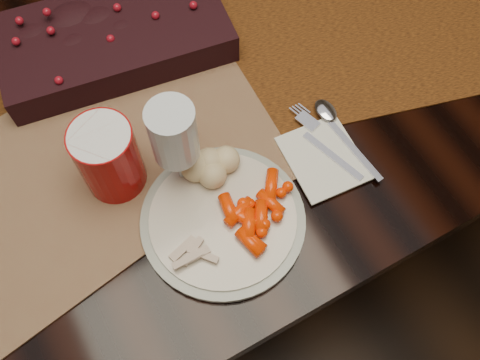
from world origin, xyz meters
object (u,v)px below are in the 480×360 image
dinner_plate (223,220)px  dining_table (182,163)px  mashed_potatoes (213,165)px  wine_glass (177,150)px  placemat_main (153,152)px  turkey_shreds (195,249)px  baby_carrots (256,214)px  red_cup (109,158)px  napkin (324,158)px  centerpiece (113,35)px

dinner_plate → dining_table: bearing=81.5°
mashed_potatoes → wine_glass: 0.07m
placemat_main → mashed_potatoes: bearing=-50.7°
dinner_plate → turkey_shreds: turkey_shreds is taller
placemat_main → turkey_shreds: size_ratio=5.80×
baby_carrots → red_cup: size_ratio=0.81×
placemat_main → napkin: bearing=-29.4°
dining_table → red_cup: red_cup is taller
baby_carrots → wine_glass: wine_glass is taller
dining_table → turkey_shreds: turkey_shreds is taller
placemat_main → wine_glass: 0.12m
dining_table → baby_carrots: 0.53m
placemat_main → dinner_plate: size_ratio=1.61×
centerpiece → turkey_shreds: bearing=-96.8°
wine_glass → placemat_main: bearing=107.0°
dining_table → placemat_main: placemat_main is taller
placemat_main → wine_glass: (0.02, -0.07, 0.09)m
centerpiece → red_cup: bearing=-113.0°
wine_glass → baby_carrots: bearing=-61.2°
baby_carrots → mashed_potatoes: 0.10m
turkey_shreds → red_cup: 0.18m
dinner_plate → wine_glass: size_ratio=1.33×
baby_carrots → napkin: size_ratio=0.79×
dinner_plate → wine_glass: bearing=102.5°
placemat_main → baby_carrots: (0.09, -0.18, 0.03)m
placemat_main → baby_carrots: 0.21m
dinner_plate → baby_carrots: (0.04, -0.02, 0.02)m
wine_glass → turkey_shreds: bearing=-107.2°
turkey_shreds → dinner_plate: bearing=24.6°
baby_carrots → red_cup: 0.23m
dining_table → baby_carrots: baby_carrots is taller
dinner_plate → turkey_shreds: (-0.06, -0.03, 0.02)m
dining_table → placemat_main: 0.42m
dining_table → napkin: napkin is taller
turkey_shreds → napkin: (0.25, 0.04, -0.02)m
dinner_plate → napkin: dinner_plate is taller
dining_table → baby_carrots: size_ratio=17.49×
mashed_potatoes → red_cup: bearing=152.0°
dinner_plate → red_cup: size_ratio=1.95×
dinner_plate → baby_carrots: baby_carrots is taller
baby_carrots → wine_glass: 0.15m
placemat_main → mashed_potatoes: size_ratio=4.90×
placemat_main → napkin: size_ratio=3.07×
centerpiece → mashed_potatoes: centerpiece is taller
dinner_plate → napkin: 0.19m
napkin → turkey_shreds: bearing=-165.6°
dining_table → centerpiece: 0.42m
baby_carrots → napkin: 0.15m
placemat_main → napkin: (0.23, -0.14, 0.00)m
red_cup → dinner_plate: bearing=-52.9°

